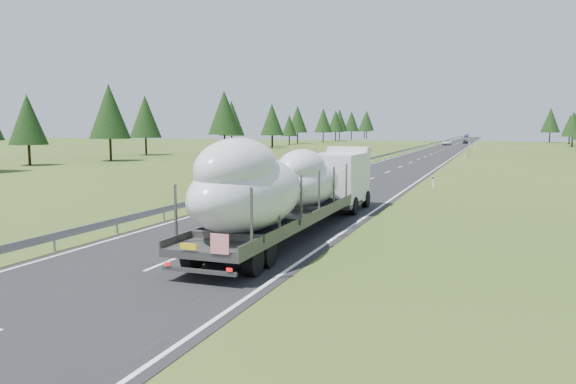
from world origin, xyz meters
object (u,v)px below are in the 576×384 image
(distant_car_dark, at_px, (465,142))
(distant_car_blue, at_px, (467,136))
(distant_van, at_px, (447,142))
(boat_truck, at_px, (291,185))
(highway_sign, at_px, (470,147))

(distant_car_dark, distance_m, distant_car_blue, 123.20)
(distant_van, relative_size, distant_car_blue, 1.14)
(boat_truck, xyz_separation_m, distant_car_dark, (-0.27, 159.60, -1.75))
(boat_truck, height_order, distant_car_blue, boat_truck)
(distant_car_blue, bearing_deg, highway_sign, -83.86)
(highway_sign, height_order, distant_car_dark, highway_sign)
(distant_car_dark, xyz_separation_m, distant_car_blue, (-5.47, 123.07, 0.17))
(highway_sign, relative_size, distant_van, 0.47)
(distant_van, bearing_deg, distant_car_blue, 86.22)
(highway_sign, distance_m, distant_van, 68.17)
(highway_sign, distance_m, boat_truck, 73.89)
(distant_car_blue, bearing_deg, distant_car_dark, -84.16)
(highway_sign, bearing_deg, distant_van, 97.64)
(distant_car_dark, bearing_deg, distant_van, -108.57)
(distant_car_dark, bearing_deg, highway_sign, -92.49)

